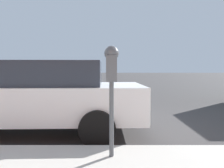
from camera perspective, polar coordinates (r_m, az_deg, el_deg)
The scene contains 3 objects.
ground_plane at distance 5.71m, azimuth -9.16°, elevation -9.79°, with size 220.00×220.00×0.00m, color #3D3A3A.
parking_meter at distance 2.85m, azimuth -0.12°, elevation 3.01°, with size 0.21×0.19×1.47m.
car_white at distance 4.94m, azimuth -20.56°, elevation -2.67°, with size 2.25×4.89×1.50m.
Camera 1 is at (-5.48, -0.89, 1.32)m, focal length 35.00 mm.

